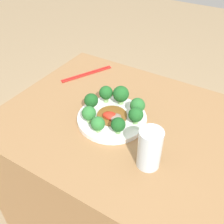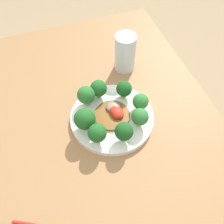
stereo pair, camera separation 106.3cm
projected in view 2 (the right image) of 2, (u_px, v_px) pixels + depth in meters
name	position (u px, v px, depth m)	size (l,w,h in m)	color
ground_plane	(105.00, 195.00, 1.41)	(8.00, 8.00, 0.00)	#9E8460
table	(102.00, 165.00, 1.10)	(0.89, 0.68, 0.77)	olive
plate	(112.00, 118.00, 0.76)	(0.24, 0.24, 0.02)	white
broccoli_north	(141.00, 102.00, 0.75)	(0.05, 0.05, 0.06)	#89B76B
broccoli_south	(85.00, 119.00, 0.70)	(0.06, 0.06, 0.07)	#89B76B
broccoli_southwest	(86.00, 95.00, 0.75)	(0.05, 0.05, 0.07)	#70A356
broccoli_west	(99.00, 88.00, 0.77)	(0.05, 0.05, 0.06)	#70A356
broccoli_east	(124.00, 132.00, 0.68)	(0.05, 0.05, 0.06)	#89B76B
broccoli_northwest	(124.00, 89.00, 0.77)	(0.05, 0.05, 0.06)	#70A356
broccoli_southeast	(97.00, 133.00, 0.68)	(0.05, 0.05, 0.06)	#89B76B
broccoli_northeast	(140.00, 117.00, 0.71)	(0.05, 0.05, 0.06)	#89B76B
stirfry_center	(114.00, 113.00, 0.75)	(0.10, 0.10, 0.02)	brown
drinking_glass	(125.00, 53.00, 0.84)	(0.07, 0.07, 0.13)	silver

